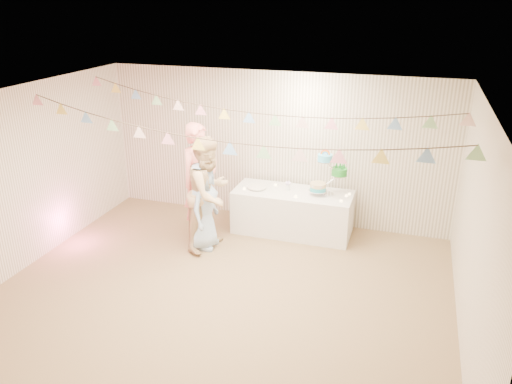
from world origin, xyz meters
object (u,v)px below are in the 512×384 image
(table, at_px, (292,212))
(person_adult_a, at_px, (200,181))
(person_child, at_px, (203,206))
(person_adult_b, at_px, (209,194))
(cake_stand, at_px, (328,173))

(table, height_order, person_adult_a, person_adult_a)
(person_adult_a, height_order, person_child, person_adult_a)
(person_adult_b, bearing_deg, table, -37.99)
(table, bearing_deg, person_adult_a, -157.47)
(table, height_order, cake_stand, cake_stand)
(person_adult_b, relative_size, person_child, 1.29)
(cake_stand, bearing_deg, person_adult_b, -150.14)
(cake_stand, height_order, person_child, cake_stand)
(table, bearing_deg, cake_stand, 5.19)
(table, relative_size, person_adult_a, 1.02)
(table, xyz_separation_m, person_adult_a, (-1.40, -0.58, 0.59))
(person_adult_b, height_order, person_child, person_adult_b)
(table, height_order, person_adult_b, person_adult_b)
(table, relative_size, person_child, 1.38)
(person_adult_b, bearing_deg, person_child, 124.97)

